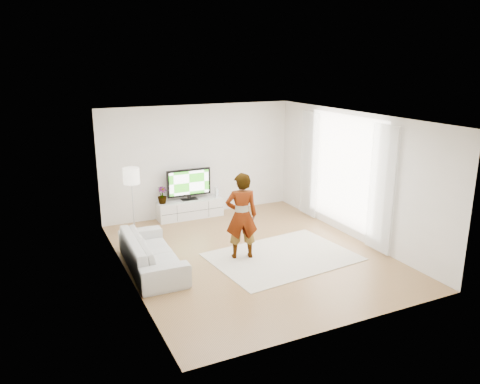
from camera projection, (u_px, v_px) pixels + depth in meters
name	position (u px, v px, depth m)	size (l,w,h in m)	color
floor	(252.00, 254.00, 9.60)	(6.00, 6.00, 0.00)	#A4774A
ceiling	(253.00, 117.00, 8.84)	(6.00, 6.00, 0.00)	white
wall_left	(125.00, 205.00, 8.19)	(0.02, 6.00, 2.80)	white
wall_right	(354.00, 176.00, 10.25)	(0.02, 6.00, 2.80)	white
wall_back	(199.00, 160.00, 11.83)	(5.00, 0.02, 2.80)	white
wall_front	(348.00, 239.00, 6.61)	(5.00, 0.02, 2.80)	white
window	(345.00, 171.00, 10.49)	(0.01, 2.60, 2.50)	white
curtain_near	(381.00, 189.00, 9.35)	(0.04, 0.70, 2.60)	white
curtain_far	(309.00, 164.00, 11.62)	(0.04, 0.70, 2.60)	white
media_console	(190.00, 209.00, 11.80)	(1.66, 0.47, 0.47)	white
television	(189.00, 183.00, 11.64)	(1.13, 0.22, 0.78)	black
game_console	(216.00, 192.00, 12.00)	(0.08, 0.18, 0.24)	white
potted_plant	(162.00, 195.00, 11.39)	(0.23, 0.23, 0.41)	#3F7238
rug	(282.00, 257.00, 9.46)	(2.79, 2.01, 0.01)	beige
player	(242.00, 216.00, 9.21)	(0.64, 0.42, 1.75)	#334772
sofa	(152.00, 252.00, 8.87)	(2.24, 0.87, 0.65)	silver
floor_lamp	(131.00, 179.00, 10.14)	(0.36, 0.36, 1.60)	silver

